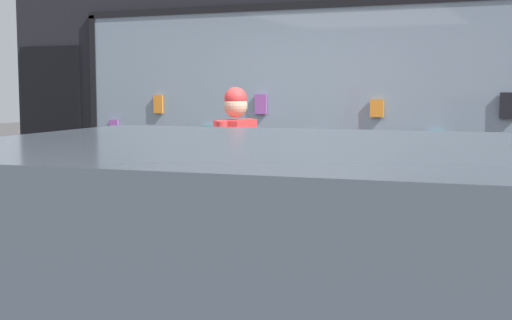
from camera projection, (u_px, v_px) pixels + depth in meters
name	position (u px, v px, depth m)	size (l,w,h in m)	color
ground_plane	(218.00, 279.00, 5.88)	(40.00, 40.00, 0.00)	#474444
shopfront_facade	(309.00, 62.00, 7.89)	(8.18, 0.29, 3.76)	black
display_table_left	(134.00, 173.00, 7.30)	(2.53, 0.65, 0.87)	brown
display_table_right	(422.00, 182.00, 6.13)	(2.54, 0.72, 0.95)	brown
person_browsing	(236.00, 165.00, 6.16)	(0.22, 0.64, 1.58)	#2D334C
small_dog	(266.00, 245.00, 5.93)	(0.23, 0.59, 0.40)	#99724C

